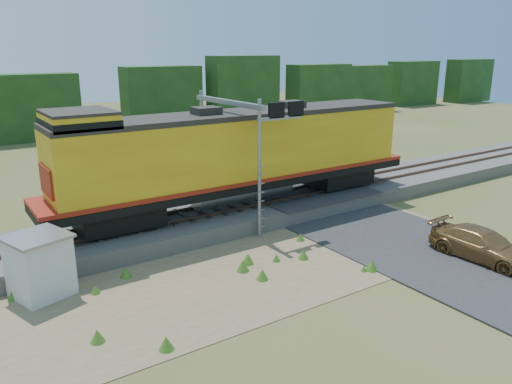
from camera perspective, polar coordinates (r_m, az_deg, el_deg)
ground at (r=20.92m, az=1.44°, el=-8.83°), size 140.00×140.00×0.00m
ballast at (r=25.53m, az=-6.36°, el=-3.24°), size 70.00×5.00×0.80m
rails at (r=25.38m, az=-6.39°, el=-2.22°), size 70.00×1.54×0.16m
dirt_shoulder at (r=20.32m, az=-4.06°, el=-9.60°), size 26.00×8.00×0.03m
road at (r=25.74m, az=13.33°, el=-4.17°), size 7.00×66.00×0.86m
tree_line_north at (r=54.87m, az=-22.40°, el=8.90°), size 130.00×3.00×6.50m
weed_clumps at (r=19.39m, az=-7.37°, el=-11.09°), size 15.00×6.20×0.56m
locomotive at (r=25.76m, az=-2.08°, el=4.43°), size 20.82×3.17×5.37m
shed at (r=20.00m, az=-23.49°, el=-7.70°), size 2.51×2.51×2.37m
signal_gantry at (r=24.85m, az=-1.78°, el=7.28°), size 2.63×6.20×6.64m
car at (r=23.68m, az=24.48°, el=-5.54°), size 2.09×4.70×1.34m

